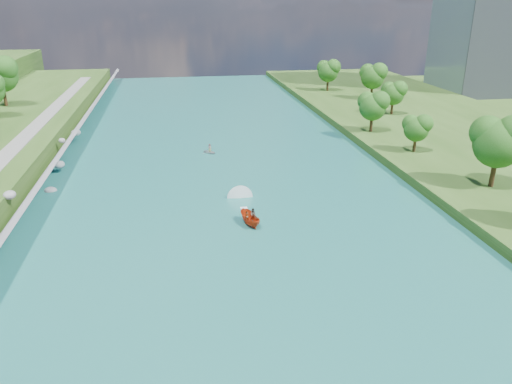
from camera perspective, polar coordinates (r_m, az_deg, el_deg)
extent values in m
plane|color=#2D5119|center=(49.69, -0.45, -10.39)|extent=(260.00, 260.00, 0.00)
cube|color=#1A6264|center=(67.37, -3.14, -1.51)|extent=(55.00, 240.00, 0.10)
cube|color=slate|center=(69.12, -24.98, -1.40)|extent=(3.54, 236.00, 4.05)
ellipsoid|color=gray|center=(68.63, -26.35, -0.31)|extent=(1.51, 1.73, 1.06)
ellipsoid|color=gray|center=(78.06, -22.43, 0.14)|extent=(1.83, 1.51, 1.10)
ellipsoid|color=gray|center=(85.70, -21.56, 2.93)|extent=(1.64, 1.97, 1.17)
ellipsoid|color=gray|center=(94.92, -21.30, 5.49)|extent=(1.16, 0.99, 0.92)
ellipsoid|color=gray|center=(103.05, -19.89, 6.39)|extent=(1.86, 2.28, 1.16)
ellipsoid|color=#224813|center=(126.53, -27.10, 11.63)|extent=(7.69, 7.69, 12.81)
ellipsoid|color=#224813|center=(75.59, 25.93, 4.83)|extent=(7.15, 7.15, 11.92)
ellipsoid|color=#224813|center=(89.34, 17.86, 6.77)|extent=(4.57, 4.57, 7.61)
ellipsoid|color=#224813|center=(101.09, 13.18, 9.33)|extent=(5.61, 5.61, 9.35)
ellipsoid|color=#224813|center=(118.18, 15.41, 10.65)|extent=(5.28, 5.28, 8.79)
ellipsoid|color=#224813|center=(135.78, 13.19, 12.57)|extent=(6.49, 6.49, 10.82)
ellipsoid|color=#224813|center=(146.33, 8.25, 13.37)|extent=(6.12, 6.12, 10.19)
imported|color=#B9320E|center=(61.24, -0.72, -3.02)|extent=(2.63, 4.43, 1.61)
imported|color=#66605B|center=(60.69, -1.03, -2.92)|extent=(0.66, 0.55, 1.56)
imported|color=#66605B|center=(61.64, -0.33, -2.55)|extent=(0.90, 0.83, 1.50)
cube|color=white|center=(64.26, -1.12, -2.57)|extent=(0.90, 5.00, 0.06)
imported|color=#9B9EA3|center=(90.38, -5.29, 4.62)|extent=(3.08, 3.11, 0.53)
imported|color=#66605B|center=(90.19, -5.31, 5.03)|extent=(0.76, 0.58, 1.39)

